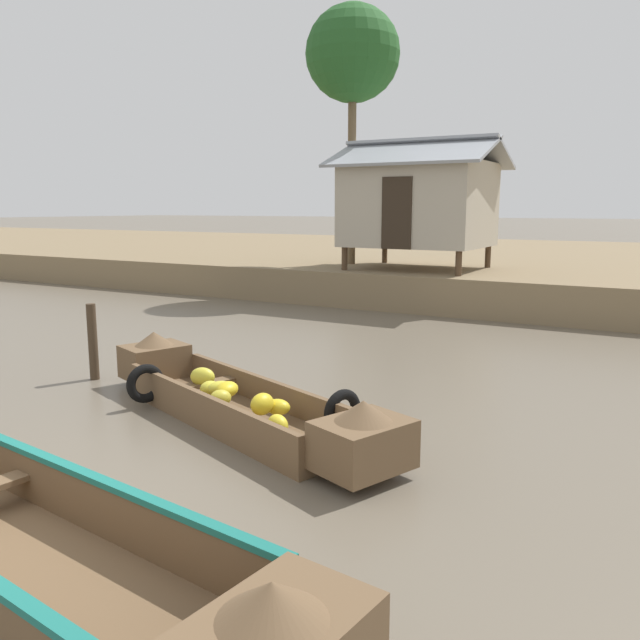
{
  "coord_description": "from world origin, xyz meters",
  "views": [
    {
      "loc": [
        4.61,
        -2.61,
        2.6
      ],
      "look_at": [
        0.18,
        5.17,
        1.04
      ],
      "focal_mm": 36.41,
      "sensor_mm": 36.0,
      "label": 1
    }
  ],
  "objects_px": {
    "viewer_boat": "(16,537)",
    "stilt_house_left": "(419,202)",
    "palm_tree_near": "(353,55)",
    "banana_boat": "(236,400)",
    "mooring_post": "(93,342)"
  },
  "relations": [
    {
      "from": "stilt_house_left",
      "to": "mooring_post",
      "type": "xyz_separation_m",
      "value": [
        -1.27,
        -10.16,
        -2.15
      ]
    },
    {
      "from": "banana_boat",
      "to": "stilt_house_left",
      "type": "relative_size",
      "value": 1.2
    },
    {
      "from": "viewer_boat",
      "to": "stilt_house_left",
      "type": "relative_size",
      "value": 1.31
    },
    {
      "from": "viewer_boat",
      "to": "palm_tree_near",
      "type": "distance_m",
      "value": 16.79
    },
    {
      "from": "viewer_boat",
      "to": "stilt_house_left",
      "type": "distance_m",
      "value": 14.61
    },
    {
      "from": "stilt_house_left",
      "to": "palm_tree_near",
      "type": "relative_size",
      "value": 0.58
    },
    {
      "from": "banana_boat",
      "to": "viewer_boat",
      "type": "height_order",
      "value": "viewer_boat"
    },
    {
      "from": "stilt_house_left",
      "to": "palm_tree_near",
      "type": "distance_m",
      "value": 4.74
    },
    {
      "from": "banana_boat",
      "to": "stilt_house_left",
      "type": "distance_m",
      "value": 11.14
    },
    {
      "from": "banana_boat",
      "to": "palm_tree_near",
      "type": "height_order",
      "value": "palm_tree_near"
    },
    {
      "from": "viewer_boat",
      "to": "palm_tree_near",
      "type": "height_order",
      "value": "palm_tree_near"
    },
    {
      "from": "stilt_house_left",
      "to": "palm_tree_near",
      "type": "xyz_separation_m",
      "value": [
        -2.31,
        0.5,
        4.11
      ]
    },
    {
      "from": "viewer_boat",
      "to": "stilt_house_left",
      "type": "xyz_separation_m",
      "value": [
        -2.51,
        14.19,
        2.44
      ]
    },
    {
      "from": "palm_tree_near",
      "to": "banana_boat",
      "type": "bearing_deg",
      "value": -69.74
    },
    {
      "from": "banana_boat",
      "to": "palm_tree_near",
      "type": "distance_m",
      "value": 13.63
    }
  ]
}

